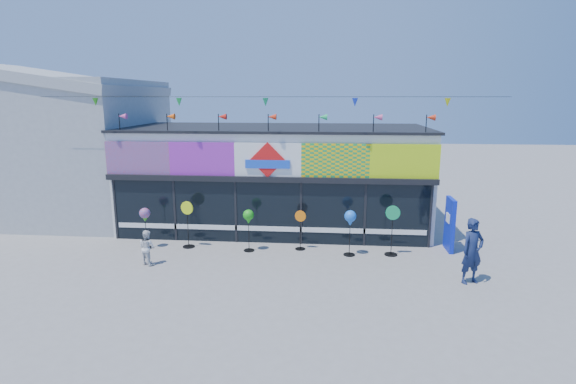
# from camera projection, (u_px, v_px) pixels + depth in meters

# --- Properties ---
(ground) EXTENTS (80.00, 80.00, 0.00)m
(ground) POSITION_uv_depth(u_px,v_px,m) (253.00, 279.00, 13.32)
(ground) COLOR gray
(ground) RESTS_ON ground
(kite_shop) EXTENTS (16.00, 5.70, 5.31)m
(kite_shop) POSITION_uv_depth(u_px,v_px,m) (276.00, 176.00, 18.67)
(kite_shop) COLOR white
(kite_shop) RESTS_ON ground
(neighbour_building) EXTENTS (8.18, 7.20, 6.87)m
(neighbour_building) POSITION_uv_depth(u_px,v_px,m) (59.00, 144.00, 20.33)
(neighbour_building) COLOR #A7AAAD
(neighbour_building) RESTS_ON ground
(blue_sign) EXTENTS (0.17, 0.94, 1.87)m
(blue_sign) POSITION_uv_depth(u_px,v_px,m) (450.00, 224.00, 15.66)
(blue_sign) COLOR #0C21BA
(blue_sign) RESTS_ON ground
(spinner_0) EXTENTS (0.37, 0.37, 1.48)m
(spinner_0) POSITION_uv_depth(u_px,v_px,m) (145.00, 216.00, 15.81)
(spinner_0) COLOR black
(spinner_0) RESTS_ON ground
(spinner_1) EXTENTS (0.47, 0.43, 1.69)m
(spinner_1) POSITION_uv_depth(u_px,v_px,m) (188.00, 223.00, 15.97)
(spinner_1) COLOR black
(spinner_1) RESTS_ON ground
(spinner_2) EXTENTS (0.38, 0.38, 1.49)m
(spinner_2) POSITION_uv_depth(u_px,v_px,m) (248.00, 218.00, 15.52)
(spinner_2) COLOR black
(spinner_2) RESTS_ON ground
(spinner_3) EXTENTS (0.39, 0.36, 1.42)m
(spinner_3) POSITION_uv_depth(u_px,v_px,m) (300.00, 229.00, 15.77)
(spinner_3) COLOR black
(spinner_3) RESTS_ON ground
(spinner_4) EXTENTS (0.40, 0.40, 1.58)m
(spinner_4) POSITION_uv_depth(u_px,v_px,m) (350.00, 219.00, 15.08)
(spinner_4) COLOR black
(spinner_4) RESTS_ON ground
(spinner_5) EXTENTS (0.49, 0.44, 1.73)m
(spinner_5) POSITION_uv_depth(u_px,v_px,m) (392.00, 229.00, 15.17)
(spinner_5) COLOR black
(spinner_5) RESTS_ON ground
(adult_man) EXTENTS (0.83, 0.70, 1.93)m
(adult_man) POSITION_uv_depth(u_px,v_px,m) (472.00, 251.00, 12.88)
(adult_man) COLOR #172248
(adult_man) RESTS_ON ground
(child) EXTENTS (0.64, 0.54, 1.14)m
(child) POSITION_uv_depth(u_px,v_px,m) (147.00, 247.00, 14.39)
(child) COLOR silver
(child) RESTS_ON ground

